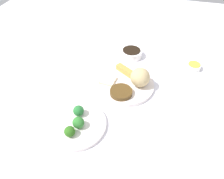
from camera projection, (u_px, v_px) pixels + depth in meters
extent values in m
cube|color=white|center=(130.00, 90.00, 0.97)|extent=(2.20, 2.20, 0.02)
cylinder|color=white|center=(123.00, 84.00, 0.97)|extent=(0.27, 0.27, 0.02)
sphere|color=tan|center=(140.00, 77.00, 0.92)|extent=(0.08, 0.08, 0.08)
cube|color=gold|center=(126.00, 71.00, 1.00)|extent=(0.08, 0.10, 0.03)
cube|color=beige|center=(108.00, 80.00, 0.97)|extent=(0.07, 0.07, 0.01)
cylinder|color=#4E3516|center=(121.00, 92.00, 0.90)|extent=(0.09, 0.09, 0.02)
cylinder|color=white|center=(75.00, 124.00, 0.80)|extent=(0.23, 0.23, 0.01)
sphere|color=#2D732C|center=(78.00, 123.00, 0.77)|extent=(0.04, 0.04, 0.04)
sphere|color=#266E31|center=(79.00, 111.00, 0.82)|extent=(0.04, 0.04, 0.04)
sphere|color=#2A6119|center=(70.00, 131.00, 0.75)|extent=(0.04, 0.04, 0.04)
cylinder|color=white|center=(131.00, 53.00, 1.13)|extent=(0.11, 0.11, 0.03)
cylinder|color=black|center=(132.00, 50.00, 1.11)|extent=(0.09, 0.09, 0.00)
cylinder|color=white|center=(194.00, 67.00, 1.05)|extent=(0.07, 0.07, 0.02)
cylinder|color=gold|center=(194.00, 64.00, 1.04)|extent=(0.05, 0.05, 0.00)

